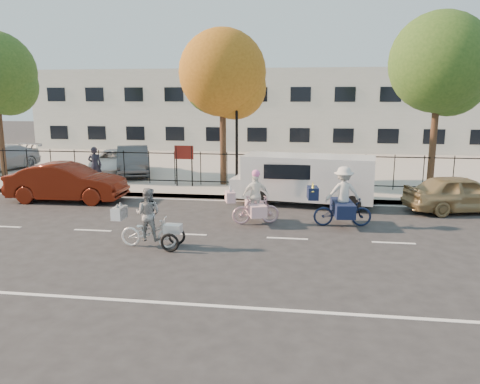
% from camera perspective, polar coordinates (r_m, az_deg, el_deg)
% --- Properties ---
extents(ground, '(120.00, 120.00, 0.00)m').
position_cam_1_polar(ground, '(14.18, -6.46, -5.16)').
color(ground, '#333334').
extents(road_markings, '(60.00, 9.52, 0.01)m').
position_cam_1_polar(road_markings, '(14.18, -6.46, -5.14)').
color(road_markings, silver).
rests_on(road_markings, ground).
extents(curb, '(60.00, 0.10, 0.15)m').
position_cam_1_polar(curb, '(18.94, -2.67, -0.60)').
color(curb, '#A8A399').
rests_on(curb, ground).
extents(sidewalk, '(60.00, 2.20, 0.15)m').
position_cam_1_polar(sidewalk, '(19.95, -2.11, 0.03)').
color(sidewalk, '#A8A399').
rests_on(sidewalk, ground).
extents(parking_lot, '(60.00, 15.60, 0.15)m').
position_cam_1_polar(parking_lot, '(28.63, 1.02, 3.57)').
color(parking_lot, '#A8A399').
rests_on(parking_lot, ground).
extents(iron_fence, '(58.00, 0.06, 1.50)m').
position_cam_1_polar(iron_fence, '(20.87, -1.60, 2.85)').
color(iron_fence, black).
rests_on(iron_fence, sidewalk).
extents(building, '(34.00, 10.00, 6.00)m').
position_cam_1_polar(building, '(38.31, 2.90, 9.97)').
color(building, silver).
rests_on(building, ground).
extents(lamppost, '(0.36, 0.36, 4.33)m').
position_cam_1_polar(lamppost, '(20.18, -0.41, 8.87)').
color(lamppost, black).
rests_on(lamppost, sidewalk).
extents(street_sign, '(0.85, 0.06, 1.80)m').
position_cam_1_polar(street_sign, '(20.80, -6.83, 4.18)').
color(street_sign, black).
rests_on(street_sign, sidewalk).
extents(zebra_trike, '(1.94, 0.74, 1.66)m').
position_cam_1_polar(zebra_trike, '(13.02, -11.08, -3.89)').
color(zebra_trike, white).
rests_on(zebra_trike, ground).
extents(unicorn_bike, '(1.81, 1.30, 1.78)m').
position_cam_1_polar(unicorn_bike, '(15.11, 1.81, -1.47)').
color(unicorn_bike, '#D7A4B1').
rests_on(unicorn_bike, ground).
extents(bull_bike, '(2.09, 1.44, 1.92)m').
position_cam_1_polar(bull_bike, '(15.17, 12.31, -1.26)').
color(bull_bike, '#101B38').
rests_on(bull_bike, ground).
extents(white_van, '(5.51, 2.45, 1.88)m').
position_cam_1_polar(white_van, '(17.90, 7.99, 1.73)').
color(white_van, white).
rests_on(white_van, ground).
extents(red_sedan, '(4.60, 1.72, 1.50)m').
position_cam_1_polar(red_sedan, '(19.59, -20.34, 1.11)').
color(red_sedan, '#59160A').
rests_on(red_sedan, ground).
extents(gold_sedan, '(4.20, 2.52, 1.34)m').
position_cam_1_polar(gold_sedan, '(18.43, 25.31, -0.17)').
color(gold_sedan, '#9E8556').
rests_on(gold_sedan, ground).
extents(pedestrian, '(0.66, 0.47, 1.69)m').
position_cam_1_polar(pedestrian, '(22.30, -17.27, 3.14)').
color(pedestrian, black).
rests_on(pedestrian, sidewalk).
extents(lot_car_b, '(2.97, 4.72, 1.21)m').
position_cam_1_polar(lot_car_b, '(25.15, -15.03, 3.62)').
color(lot_car_b, silver).
rests_on(lot_car_b, parking_lot).
extents(lot_car_c, '(2.97, 4.59, 1.43)m').
position_cam_1_polar(lot_car_c, '(24.47, -12.91, 3.77)').
color(lot_car_c, '#46484D').
rests_on(lot_car_c, parking_lot).
extents(tree_mid, '(3.81, 3.81, 6.98)m').
position_cam_1_polar(tree_mid, '(21.02, -1.72, 13.81)').
color(tree_mid, '#442D1D').
rests_on(tree_mid, ground).
extents(tree_east, '(4.06, 4.06, 7.44)m').
position_cam_1_polar(tree_east, '(21.22, 23.46, 13.74)').
color(tree_east, '#442D1D').
rests_on(tree_east, ground).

